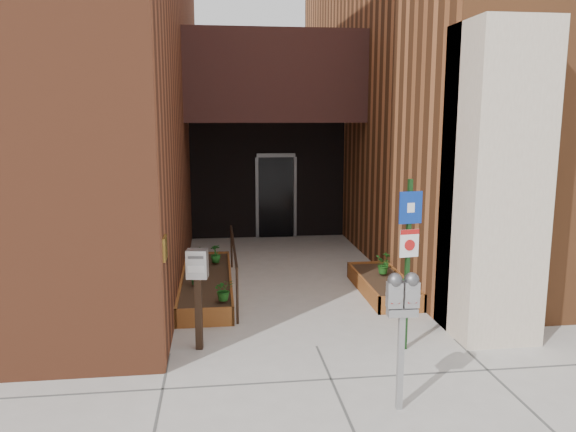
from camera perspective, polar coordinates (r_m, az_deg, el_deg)
name	(u,v)px	position (r m, az deg, el deg)	size (l,w,h in m)	color
ground	(317,346)	(7.97, 2.92, -13.08)	(80.00, 80.00, 0.00)	#9E9991
architecture	(261,39)	(14.27, -2.73, 17.49)	(20.00, 14.60, 10.00)	brown
planter_left	(207,284)	(10.36, -8.28, -6.87)	(0.90, 3.60, 0.30)	brown
planter_right	(383,286)	(10.30, 9.61, -7.01)	(0.80, 2.20, 0.30)	brown
handrail	(234,251)	(10.15, -5.54, -3.58)	(0.04, 3.34, 0.90)	black
parking_meter	(402,304)	(6.09, 11.55, -8.80)	(0.34, 0.16, 1.53)	#969799
sign_post	(409,247)	(7.59, 12.15, -3.08)	(0.32, 0.09, 2.33)	#133312
payment_dropbox	(198,278)	(7.64, -9.17, -6.22)	(0.30, 0.24, 1.39)	black
shrub_left_a	(224,290)	(8.87, -6.54, -7.45)	(0.31, 0.31, 0.34)	#1D5D1A
shrub_left_b	(194,274)	(9.77, -9.53, -5.82)	(0.20, 0.20, 0.36)	#1B6122
shrub_left_c	(216,254)	(11.14, -7.37, -3.80)	(0.20, 0.20, 0.36)	#1B611D
shrub_left_d	(198,256)	(10.97, -9.12, -4.08)	(0.19, 0.19, 0.35)	#2C601B
shrub_right_a	(408,278)	(9.75, 12.08, -6.14)	(0.17, 0.17, 0.30)	#19571E
shrub_right_b	(386,260)	(10.87, 9.97, -4.38)	(0.16, 0.16, 0.30)	#1F611B
shrub_right_c	(383,265)	(10.41, 9.67, -4.90)	(0.31, 0.31, 0.34)	#1C5819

